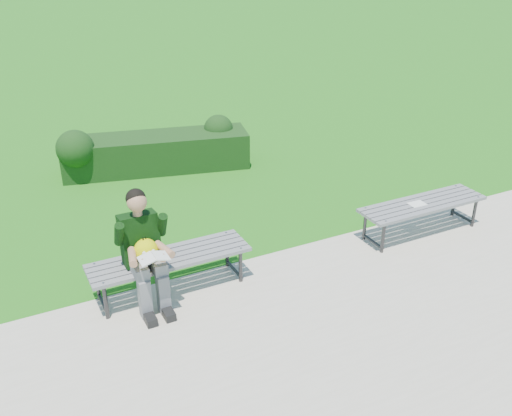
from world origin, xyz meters
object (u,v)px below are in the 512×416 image
at_px(hedge, 152,150).
at_px(paper_sheet, 417,204).
at_px(bench_right, 422,206).
at_px(seated_boy, 144,247).
at_px(bench_left, 170,260).

distance_m(hedge, paper_sheet, 4.54).
bearing_deg(paper_sheet, bench_right, 0.00).
bearing_deg(bench_right, hedge, 123.26).
bearing_deg(seated_boy, bench_left, 17.79).
bearing_deg(bench_right, bench_left, 176.52).
bearing_deg(bench_left, bench_right, -3.48).
relative_size(bench_right, seated_boy, 1.37).
relative_size(hedge, bench_right, 1.82).
bearing_deg(bench_left, hedge, 75.57).
xyz_separation_m(bench_left, bench_right, (3.45, -0.21, 0.00)).
distance_m(hedge, seated_boy, 3.94).
distance_m(seated_boy, paper_sheet, 3.66).
height_order(hedge, paper_sheet, hedge).
bearing_deg(bench_right, paper_sheet, 180.00).
bearing_deg(paper_sheet, bench_left, 176.42).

